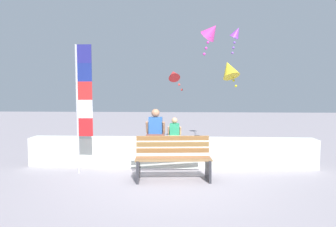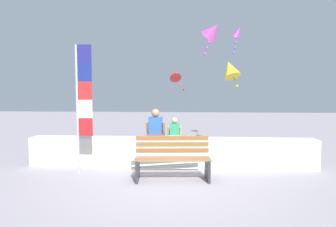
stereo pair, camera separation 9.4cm
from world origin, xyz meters
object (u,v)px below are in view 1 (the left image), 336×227
(kite_purple, at_px, (236,33))
(kite_red, at_px, (174,75))
(park_bench, at_px, (173,160))
(kite_magenta, at_px, (211,31))
(person_adult, at_px, (156,127))
(flag_banner, at_px, (82,99))
(kite_yellow, at_px, (229,69))
(person_child, at_px, (175,130))

(kite_purple, distance_m, kite_red, 2.55)
(park_bench, distance_m, kite_magenta, 4.53)
(person_adult, xyz_separation_m, flag_banner, (-1.57, -0.68, 0.70))
(park_bench, relative_size, kite_yellow, 1.70)
(person_adult, bearing_deg, kite_red, 84.64)
(person_child, relative_size, flag_banner, 0.18)
(kite_yellow, bearing_deg, person_child, -122.53)
(flag_banner, distance_m, kite_purple, 5.90)
(park_bench, height_order, kite_red, kite_red)
(park_bench, bearing_deg, kite_purple, 64.40)
(park_bench, distance_m, kite_purple, 5.68)
(person_adult, relative_size, kite_purple, 0.72)
(kite_red, bearing_deg, flag_banner, -114.24)
(park_bench, bearing_deg, person_child, 90.17)
(park_bench, bearing_deg, kite_red, 91.66)
(person_adult, height_order, kite_yellow, kite_yellow)
(flag_banner, relative_size, kite_yellow, 3.04)
(kite_purple, height_order, kite_red, kite_purple)
(kite_magenta, xyz_separation_m, kite_yellow, (0.65, 0.68, -1.09))
(person_child, relative_size, kite_red, 0.59)
(kite_purple, distance_m, kite_magenta, 1.46)
(park_bench, xyz_separation_m, kite_yellow, (1.69, 3.69, 2.13))
(flag_banner, bearing_deg, person_child, 18.61)
(kite_purple, xyz_separation_m, kite_yellow, (-0.28, -0.43, -1.23))
(kite_magenta, bearing_deg, kite_red, 127.10)
(park_bench, height_order, person_adult, person_adult)
(kite_red, bearing_deg, person_adult, -95.36)
(person_adult, bearing_deg, park_bench, -65.69)
(person_child, bearing_deg, kite_purple, 57.41)
(flag_banner, height_order, kite_red, flag_banner)
(person_child, bearing_deg, kite_magenta, 62.11)
(kite_purple, height_order, kite_magenta, kite_purple)
(park_bench, height_order, person_child, person_child)
(park_bench, distance_m, flag_banner, 2.42)
(park_bench, height_order, kite_magenta, kite_magenta)
(flag_banner, bearing_deg, kite_purple, 43.29)
(kite_purple, bearing_deg, flag_banner, -136.71)
(person_child, bearing_deg, flag_banner, -161.39)
(kite_magenta, bearing_deg, kite_yellow, 46.34)
(kite_magenta, bearing_deg, person_adult, -127.31)
(person_child, distance_m, flag_banner, 2.28)
(person_adult, bearing_deg, flag_banner, -156.46)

